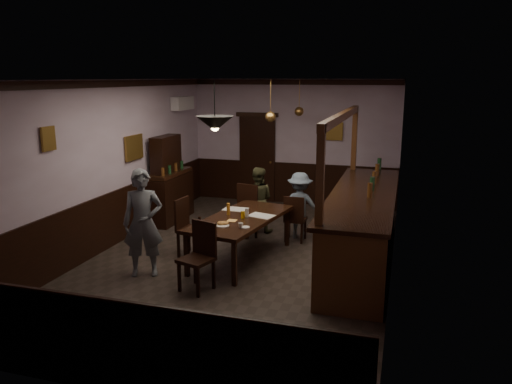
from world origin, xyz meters
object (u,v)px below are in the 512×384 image
at_px(dining_table, 241,221).
at_px(soda_can, 243,215).
at_px(chair_far_right, 295,217).
at_px(chair_near, 200,253).
at_px(chair_side, 188,225).
at_px(person_standing, 143,223).
at_px(bar_counter, 363,225).
at_px(chair_far_left, 251,207).
at_px(pendant_brass_mid, 270,117).
at_px(pendant_iron, 215,124).
at_px(pendant_brass_far, 299,111).
at_px(sideboard, 169,187).
at_px(person_seated_left, 257,200).
at_px(coffee_cup, 241,225).
at_px(person_seated_right, 300,205).

height_order(dining_table, soda_can, soda_can).
distance_m(chair_far_right, chair_near, 2.64).
relative_size(chair_side, person_standing, 0.60).
xyz_separation_m(dining_table, bar_counter, (1.96, 0.53, -0.06)).
xyz_separation_m(chair_far_left, person_standing, (-0.99, -2.39, 0.27)).
xyz_separation_m(chair_far_right, pendant_brass_mid, (-0.59, 0.40, 1.81)).
xyz_separation_m(chair_far_right, pendant_iron, (-0.79, -1.98, 1.89)).
bearing_deg(bar_counter, pendant_brass_far, 121.82).
bearing_deg(sideboard, chair_side, -55.53).
bearing_deg(chair_side, bar_counter, -72.42).
bearing_deg(person_standing, chair_far_left, 44.99).
height_order(chair_far_left, person_seated_left, person_seated_left).
height_order(bar_counter, pendant_iron, pendant_iron).
distance_m(dining_table, chair_far_left, 1.35).
bearing_deg(pendant_iron, pendant_brass_far, 84.41).
xyz_separation_m(coffee_cup, bar_counter, (1.77, 1.14, -0.17)).
bearing_deg(pendant_iron, chair_far_right, 68.22).
distance_m(pendant_iron, pendant_brass_mid, 2.39).
xyz_separation_m(chair_side, person_seated_right, (1.65, 1.51, 0.09)).
bearing_deg(coffee_cup, chair_side, 163.57).
relative_size(chair_near, sideboard, 0.55).
xyz_separation_m(dining_table, chair_far_right, (0.66, 1.19, -0.20)).
bearing_deg(pendant_brass_mid, sideboard, 174.14).
height_order(chair_far_left, pendant_brass_mid, pendant_brass_mid).
height_order(chair_far_right, person_standing, person_standing).
distance_m(person_standing, pendant_brass_far, 4.81).
height_order(soda_can, bar_counter, bar_counter).
bearing_deg(chair_far_right, pendant_brass_far, -78.66).
bearing_deg(dining_table, chair_far_right, 60.89).
distance_m(person_seated_right, sideboard, 2.96).
relative_size(chair_far_right, pendant_iron, 1.21).
height_order(bar_counter, pendant_brass_mid, pendant_brass_mid).
distance_m(chair_far_left, coffee_cup, 1.99).
distance_m(chair_far_left, soda_can, 1.44).
xyz_separation_m(chair_far_right, chair_side, (-1.61, -1.24, 0.06)).
height_order(chair_near, person_seated_right, person_seated_right).
relative_size(person_standing, bar_counter, 0.38).
bearing_deg(sideboard, dining_table, -39.16).
xyz_separation_m(soda_can, pendant_brass_far, (0.22, 3.33, 1.49)).
relative_size(chair_far_right, sideboard, 0.49).
xyz_separation_m(chair_far_right, person_seated_left, (-0.86, 0.42, 0.17)).
bearing_deg(chair_far_left, person_seated_right, -157.67).
height_order(coffee_cup, sideboard, sideboard).
distance_m(chair_near, pendant_iron, 1.90).
relative_size(chair_far_right, person_seated_right, 0.69).
distance_m(bar_counter, pendant_iron, 3.03).
xyz_separation_m(dining_table, coffee_cup, (0.19, -0.60, 0.11)).
relative_size(chair_side, coffee_cup, 12.59).
bearing_deg(dining_table, pendant_brass_mid, 87.56).
height_order(dining_table, coffee_cup, coffee_cup).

